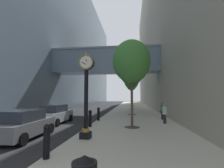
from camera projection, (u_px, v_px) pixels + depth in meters
name	position (u px, v px, depth m)	size (l,w,h in m)	color
ground_plane	(113.00, 110.00, 29.18)	(110.00, 110.00, 0.00)	#262628
sidewalk_right	(133.00, 108.00, 31.73)	(7.12, 80.00, 0.14)	beige
building_block_left	(58.00, 38.00, 34.67)	(24.25, 80.00, 29.94)	slate
building_block_right	(173.00, 23.00, 32.07)	(9.00, 80.00, 33.66)	#A89E89
street_clock	(86.00, 90.00, 8.90)	(0.84, 0.55, 4.70)	black
bollard_nearest	(47.00, 140.00, 5.90)	(0.25, 0.25, 1.24)	black
bollard_third	(90.00, 118.00, 12.10)	(0.25, 0.25, 1.24)	black
bollard_fourth	(98.00, 114.00, 15.19)	(0.25, 0.25, 1.24)	black
street_tree_near	(131.00, 61.00, 12.21)	(2.83, 2.83, 6.53)	#333335
street_tree_mid_near	(131.00, 73.00, 20.69)	(2.84, 2.84, 6.87)	#333335
street_tree_mid_far	(131.00, 81.00, 29.13)	(2.61, 2.61, 6.57)	#333335
street_tree_far	(131.00, 85.00, 37.57)	(2.38, 2.38, 6.38)	#333335
pedestrian_walking	(162.00, 110.00, 16.03)	(0.45, 0.52, 1.68)	#23232D
pedestrian_by_clock	(165.00, 113.00, 13.61)	(0.45, 0.45, 1.60)	#23232D
car_grey_near	(23.00, 124.00, 9.28)	(2.15, 4.15, 1.61)	slate
car_silver_mid	(55.00, 114.00, 14.43)	(1.94, 4.26, 1.67)	#B7BABF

